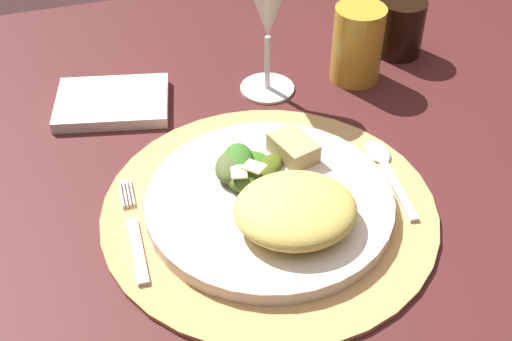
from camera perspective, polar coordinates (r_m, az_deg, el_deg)
The scene contains 12 objects.
dining_table at distance 0.90m, azimuth 2.95°, elevation -4.83°, with size 1.13×1.01×0.74m.
placemat at distance 0.76m, azimuth 1.13°, elevation -3.32°, with size 0.38×0.38×0.01m, color tan.
dinner_plate at distance 0.75m, azimuth 1.14°, elevation -2.69°, with size 0.28×0.28×0.02m, color silver.
pasta_serving at distance 0.70m, azimuth 3.35°, elevation -3.30°, with size 0.13×0.12×0.04m, color #E7CD5E.
salad_greens at distance 0.77m, azimuth -1.24°, elevation 0.42°, with size 0.10×0.08×0.03m.
bread_piece at distance 0.79m, azimuth 3.16°, elevation 1.90°, with size 0.06×0.04×0.02m, color tan.
fork at distance 0.74m, azimuth -10.24°, elevation -5.26°, with size 0.02×0.16×0.00m.
spoon at distance 0.82m, azimuth 10.75°, elevation 0.56°, with size 0.03×0.14×0.01m.
napkin at distance 0.93m, azimuth -12.03°, elevation 5.66°, with size 0.15×0.11×0.02m, color white.
wine_glass at distance 0.89m, azimuth 1.04°, elevation 13.31°, with size 0.08×0.08×0.17m.
amber_tumbler at distance 0.96m, azimuth 8.56°, elevation 10.51°, with size 0.07×0.07×0.11m, color gold.
dark_tumbler at distance 1.04m, azimuth 12.06°, elevation 11.74°, with size 0.07×0.07×0.08m, color black.
Camera 1 is at (-0.23, -0.58, 1.27)m, focal length 47.38 mm.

